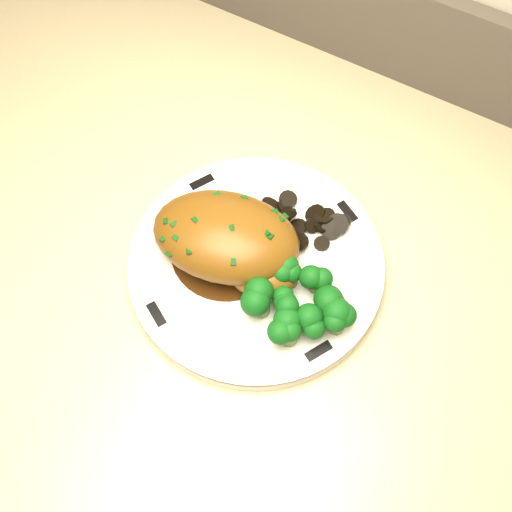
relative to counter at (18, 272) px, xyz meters
The scene contains 10 objects.
counter is the anchor object (origin of this frame).
plate 0.69m from the counter, ahead, with size 0.25×0.25×0.02m, color white.
rim_accent_0 0.74m from the counter, 11.00° to the left, with size 0.03×0.01×0.00m, color black.
rim_accent_1 0.63m from the counter, ahead, with size 0.03×0.01×0.00m, color black.
rim_accent_2 0.66m from the counter, 10.64° to the right, with size 0.03×0.01×0.00m, color black.
rim_accent_3 0.76m from the counter, ahead, with size 0.03×0.01×0.00m, color black.
gravy_pool 0.67m from the counter, ahead, with size 0.11×0.11×0.00m, color #3A1F0A.
chicken_breast 0.70m from the counter, ahead, with size 0.16×0.13×0.05m.
mushroom_pile 0.71m from the counter, ahead, with size 0.08×0.06×0.02m.
broccoli_florets 0.75m from the counter, ahead, with size 0.09×0.08×0.04m.
Camera 1 is at (0.54, 1.43, 1.51)m, focal length 45.00 mm.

